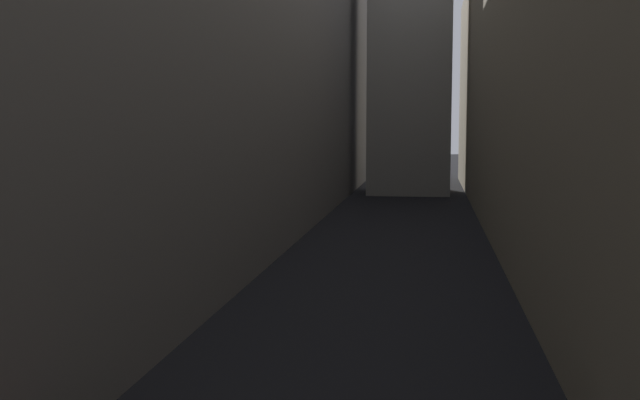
# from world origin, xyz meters

# --- Properties ---
(ground_plane) EXTENTS (264.00, 264.00, 0.00)m
(ground_plane) POSITION_xyz_m (0.00, 48.00, 0.00)
(ground_plane) COLOR black
(building_block_left) EXTENTS (13.54, 108.00, 23.99)m
(building_block_left) POSITION_xyz_m (-12.27, 50.00, 12.00)
(building_block_left) COLOR slate
(building_block_left) RESTS_ON ground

